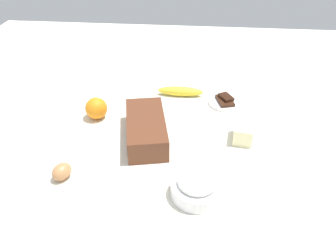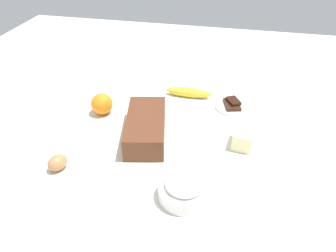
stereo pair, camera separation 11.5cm
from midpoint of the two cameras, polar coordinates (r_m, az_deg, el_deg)
name	(u,v)px [view 1 (the left image)]	position (r m, az deg, el deg)	size (l,w,h in m)	color
ground_plane	(168,137)	(1.18, -2.79, -2.08)	(2.40, 2.40, 0.02)	silver
loaf_pan	(146,128)	(1.15, -6.67, -0.45)	(0.30, 0.18, 0.08)	brown
flour_bowl	(197,187)	(0.94, 1.41, -10.48)	(0.15, 0.15, 0.07)	white
banana	(180,91)	(1.41, -0.22, 5.90)	(0.19, 0.04, 0.04)	yellow
orange_fruit	(96,108)	(1.29, -14.71, 2.86)	(0.08, 0.08, 0.08)	orange
butter_block	(243,133)	(1.15, 9.99, -1.31)	(0.09, 0.06, 0.06)	#F4EDB2
egg_near_butter	(62,172)	(1.06, -20.76, -7.44)	(0.05, 0.05, 0.06)	#BD804D
chocolate_plate	(225,102)	(1.36, 7.32, 4.07)	(0.13, 0.13, 0.03)	white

